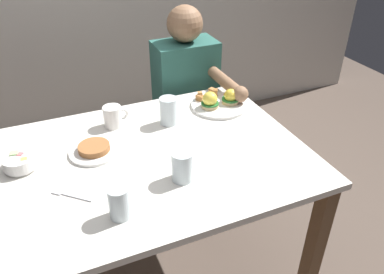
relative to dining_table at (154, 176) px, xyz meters
The scene contains 10 objects.
dining_table is the anchor object (origin of this frame).
eggs_benedict_plate 0.51m from the dining_table, 31.46° to the left, with size 0.27×0.27×0.09m.
fruit_bowl 0.51m from the dining_table, 167.53° to the left, with size 0.12×0.12×0.06m.
coffee_mug 0.33m from the dining_table, 107.44° to the left, with size 0.11×0.08×0.09m.
fork 0.37m from the dining_table, 160.74° to the right, with size 0.13×0.12×0.00m.
water_glass_near 0.30m from the dining_table, 54.96° to the left, with size 0.08×0.08×0.12m.
water_glass_far 0.38m from the dining_table, 125.37° to the right, with size 0.07×0.07×0.11m.
water_glass_extra 0.25m from the dining_table, 74.74° to the right, with size 0.08×0.08×0.11m.
side_plate 0.26m from the dining_table, 153.37° to the left, with size 0.20×0.20×0.04m.
diner_person 0.72m from the dining_table, 56.14° to the left, with size 0.34×0.54×1.14m.
Camera 1 is at (-0.34, -1.18, 1.61)m, focal length 35.35 mm.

